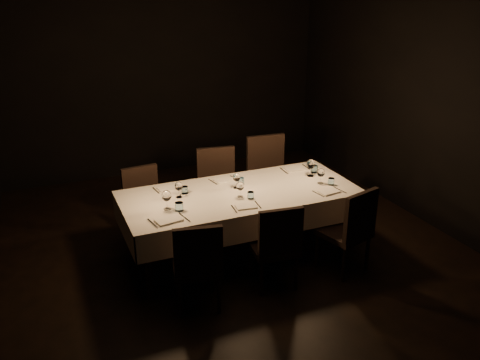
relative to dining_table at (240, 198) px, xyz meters
name	(u,v)px	position (x,y,z in m)	size (l,w,h in m)	color
room	(240,125)	(0.00, 0.00, 0.81)	(5.01, 6.01, 3.01)	black
dining_table	(240,198)	(0.00, 0.00, 0.00)	(2.52, 1.12, 0.76)	black
chair_near_left	(197,262)	(-0.75, -0.78, -0.19)	(0.51, 0.51, 0.90)	black
place_setting_near_left	(170,206)	(-0.83, -0.22, 0.15)	(0.38, 0.42, 0.20)	silver
chair_near_center	(276,243)	(0.07, -0.74, -0.18)	(0.48, 0.48, 0.91)	black
place_setting_near_center	(244,194)	(-0.04, -0.22, 0.14)	(0.31, 0.39, 0.17)	silver
chair_near_right	(351,227)	(0.91, -0.76, -0.17)	(0.55, 0.55, 0.94)	black
place_setting_near_right	(326,180)	(0.93, -0.22, 0.14)	(0.33, 0.40, 0.18)	silver
chair_far_left	(144,201)	(-0.88, 0.78, -0.20)	(0.47, 0.47, 0.88)	black
place_setting_far_left	(177,188)	(-0.63, 0.22, 0.14)	(0.32, 0.40, 0.17)	silver
chair_far_center	(218,185)	(0.05, 0.81, -0.15)	(0.53, 0.53, 0.98)	black
place_setting_far_center	(234,179)	(0.02, 0.22, 0.14)	(0.33, 0.40, 0.17)	silver
chair_far_right	(269,174)	(0.75, 0.82, -0.12)	(0.53, 0.53, 1.04)	black
place_setting_far_right	(307,167)	(0.94, 0.22, 0.15)	(0.36, 0.42, 0.20)	silver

